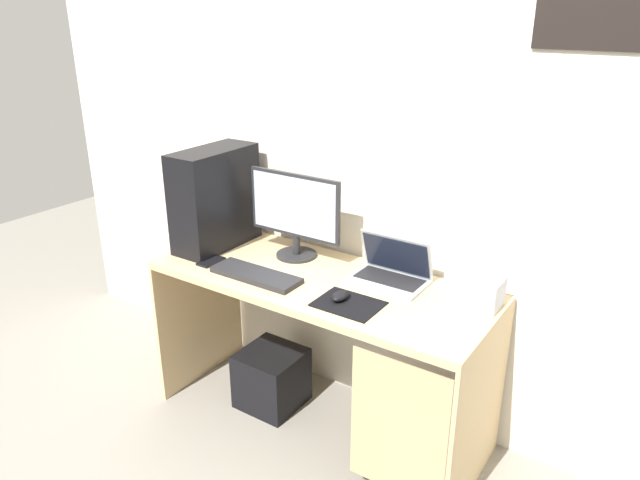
# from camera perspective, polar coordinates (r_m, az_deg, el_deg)

# --- Properties ---
(ground_plane) EXTENTS (8.00, 8.00, 0.00)m
(ground_plane) POSITION_cam_1_polar(r_m,az_deg,el_deg) (3.03, 0.00, -16.99)
(ground_plane) COLOR gray
(wall_back) EXTENTS (4.00, 0.05, 2.60)m
(wall_back) POSITION_cam_1_polar(r_m,az_deg,el_deg) (2.72, 4.09, 9.08)
(wall_back) COLOR beige
(wall_back) RESTS_ON ground_plane
(desk) EXTENTS (1.54, 0.60, 0.77)m
(desk) POSITION_cam_1_polar(r_m,az_deg,el_deg) (2.67, 0.24, -6.83)
(desk) COLOR tan
(desk) RESTS_ON ground_plane
(pc_tower) EXTENTS (0.20, 0.45, 0.49)m
(pc_tower) POSITION_cam_1_polar(r_m,az_deg,el_deg) (2.93, -10.00, 3.95)
(pc_tower) COLOR black
(pc_tower) RESTS_ON desk
(monitor) EXTENTS (0.49, 0.19, 0.41)m
(monitor) POSITION_cam_1_polar(r_m,az_deg,el_deg) (2.76, -2.42, 2.56)
(monitor) COLOR #232326
(monitor) RESTS_ON desk
(laptop) EXTENTS (0.33, 0.22, 0.20)m
(laptop) POSITION_cam_1_polar(r_m,az_deg,el_deg) (2.60, 6.77, -3.06)
(laptop) COLOR #9EA3A8
(laptop) RESTS_ON desk
(projector) EXTENTS (0.20, 0.14, 0.12)m
(projector) POSITION_cam_1_polar(r_m,az_deg,el_deg) (2.45, 14.67, -4.70)
(projector) COLOR #B7BCC6
(projector) RESTS_ON desk
(keyboard) EXTENTS (0.42, 0.14, 0.02)m
(keyboard) POSITION_cam_1_polar(r_m,az_deg,el_deg) (2.63, -6.15, -3.35)
(keyboard) COLOR #232326
(keyboard) RESTS_ON desk
(mousepad) EXTENTS (0.26, 0.20, 0.00)m
(mousepad) POSITION_cam_1_polar(r_m,az_deg,el_deg) (2.40, 2.74, -6.13)
(mousepad) COLOR black
(mousepad) RESTS_ON desk
(mouse_left) EXTENTS (0.06, 0.10, 0.03)m
(mouse_left) POSITION_cam_1_polar(r_m,az_deg,el_deg) (2.42, 1.95, -5.36)
(mouse_left) COLOR black
(mouse_left) RESTS_ON mousepad
(cell_phone) EXTENTS (0.07, 0.13, 0.01)m
(cell_phone) POSITION_cam_1_polar(r_m,az_deg,el_deg) (2.82, -10.38, -2.02)
(cell_phone) COLOR black
(cell_phone) RESTS_ON desk
(subwoofer) EXTENTS (0.29, 0.29, 0.29)m
(subwoofer) POSITION_cam_1_polar(r_m,az_deg,el_deg) (3.07, -4.64, -13.01)
(subwoofer) COLOR black
(subwoofer) RESTS_ON ground_plane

